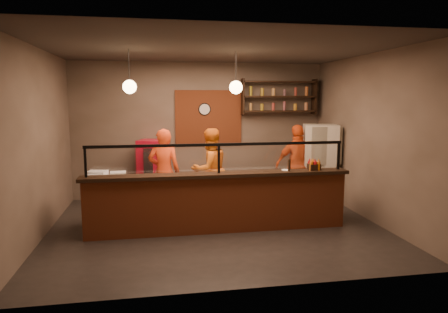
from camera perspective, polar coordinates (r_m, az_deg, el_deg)
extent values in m
plane|color=black|center=(7.51, -1.10, -9.93)|extent=(6.00, 6.00, 0.00)
plane|color=#3B342E|center=(7.19, -1.17, 15.08)|extent=(6.00, 6.00, 0.00)
plane|color=#6C5B4F|center=(9.65, -3.40, 3.79)|extent=(6.00, 0.00, 6.00)
plane|color=#6C5B4F|center=(7.35, -24.94, 1.67)|extent=(0.00, 5.00, 5.00)
plane|color=#6C5B4F|center=(8.19, 20.12, 2.53)|extent=(0.00, 5.00, 5.00)
plane|color=#6C5B4F|center=(4.74, 3.48, -0.75)|extent=(6.00, 0.00, 6.00)
cube|color=#994321|center=(9.62, -2.21, 5.58)|extent=(1.60, 0.04, 1.30)
cube|color=#994321|center=(7.09, -0.74, -6.83)|extent=(4.60, 0.25, 1.00)
cube|color=black|center=(6.97, -0.74, -2.62)|extent=(4.70, 0.37, 0.06)
cube|color=gray|center=(7.58, -1.34, -6.42)|extent=(4.60, 0.75, 0.85)
cube|color=white|center=(7.48, -1.35, -3.08)|extent=(4.60, 0.75, 0.05)
cube|color=white|center=(6.92, -0.75, -0.34)|extent=(4.40, 0.02, 0.50)
cube|color=black|center=(6.89, -0.75, 1.72)|extent=(4.50, 0.05, 0.05)
cube|color=black|center=(6.93, -19.19, -0.79)|extent=(0.04, 0.04, 0.50)
cube|color=black|center=(6.92, -0.75, -0.34)|extent=(0.04, 0.04, 0.50)
cube|color=black|center=(7.59, 16.03, 0.10)|extent=(0.04, 0.04, 0.50)
cube|color=black|center=(9.85, 7.82, 6.44)|extent=(1.80, 0.28, 0.04)
cube|color=black|center=(9.84, 7.86, 8.48)|extent=(1.80, 0.28, 0.04)
cube|color=black|center=(9.85, 7.90, 10.51)|extent=(1.80, 0.28, 0.04)
cube|color=black|center=(9.61, 2.68, 8.55)|extent=(0.04, 0.28, 0.85)
cube|color=black|center=(10.15, 12.76, 8.34)|extent=(0.04, 0.28, 0.85)
cylinder|color=black|center=(9.59, -2.80, 6.76)|extent=(0.30, 0.04, 0.30)
cylinder|color=black|center=(7.29, -13.43, 12.40)|extent=(0.01, 0.01, 0.60)
sphere|color=#FFD38C|center=(7.27, -13.34, 9.65)|extent=(0.24, 0.24, 0.24)
cylinder|color=black|center=(7.43, 1.72, 12.53)|extent=(0.01, 0.01, 0.60)
sphere|color=#FFD38C|center=(7.41, 1.71, 9.84)|extent=(0.24, 0.24, 0.24)
imported|color=red|center=(8.19, -8.56, -2.17)|extent=(0.69, 0.51, 1.75)
imported|color=#CF6313|center=(8.39, -2.05, -1.89)|extent=(1.04, 0.95, 1.74)
imported|color=#CD4413|center=(9.06, 10.51, -1.14)|extent=(1.07, 0.49, 1.78)
cube|color=beige|center=(9.34, 13.50, -0.98)|extent=(0.90, 0.87, 1.77)
cube|color=#B10B22|center=(9.35, -10.04, -1.97)|extent=(0.76, 0.73, 1.42)
cylinder|color=white|center=(7.37, -0.71, -3.01)|extent=(0.54, 0.54, 0.01)
cube|color=white|center=(7.46, -14.89, -2.65)|extent=(0.29, 0.24, 0.14)
cube|color=white|center=(7.50, -17.64, -2.60)|extent=(0.38, 0.33, 0.16)
cube|color=silver|center=(7.22, -18.20, -3.14)|extent=(0.34, 0.31, 0.14)
cylinder|color=yellow|center=(7.37, -13.60, -3.01)|extent=(0.39, 0.21, 0.07)
cube|color=black|center=(7.43, 12.72, -1.46)|extent=(0.22, 0.18, 0.11)
cylinder|color=black|center=(7.22, 9.30, -1.24)|extent=(0.06, 0.06, 0.22)
cylinder|color=white|center=(7.31, 8.87, -1.93)|extent=(0.21, 0.21, 0.01)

